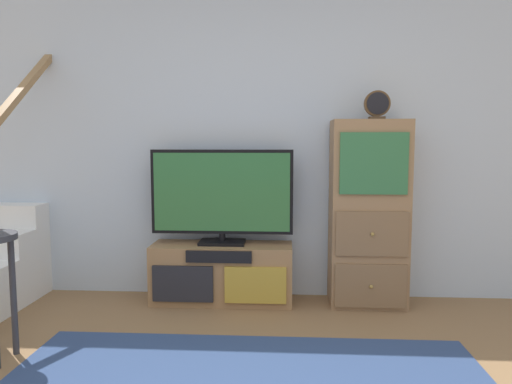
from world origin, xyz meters
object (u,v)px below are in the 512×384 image
Objects in this scene: desk_clock at (377,105)px; media_console at (222,273)px; television at (222,194)px; side_cabinet at (368,214)px.

media_console is at bearing 179.77° from desk_clock.
television is 1.15m from side_cabinet.
media_console is at bearing -179.49° from side_cabinet.
television is 5.15× the size of desk_clock.
desk_clock is (0.04, -0.01, 0.83)m from side_cabinet.
television reaches higher than media_console.
media_console is 0.99× the size of television.
desk_clock is at bearing -19.28° from side_cabinet.
side_cabinet is 0.83m from desk_clock.
side_cabinet reaches higher than television.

